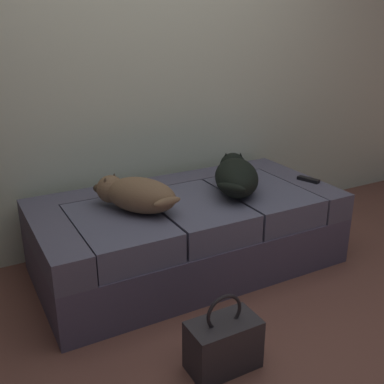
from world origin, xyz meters
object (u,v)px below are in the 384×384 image
dog_dark (236,175)px  dog_tan (135,194)px  handbag (223,344)px  couch (188,232)px  tv_remote (308,180)px

dog_dark → dog_tan: bearing=178.8°
dog_dark → handbag: 1.13m
couch → handbag: couch is taller
dog_tan → tv_remote: 1.20m
dog_tan → handbag: 0.96m
tv_remote → dog_tan: bearing=157.1°
couch → dog_dark: size_ratio=3.14×
couch → dog_dark: dog_dark is taller
dog_tan → handbag: bearing=-86.4°
couch → dog_dark: bearing=-10.2°
dog_tan → dog_dark: bearing=-1.2°
handbag → dog_dark: bearing=54.1°
tv_remote → handbag: size_ratio=0.40×
dog_tan → dog_dark: 0.66m
tv_remote → handbag: bearing=-165.0°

